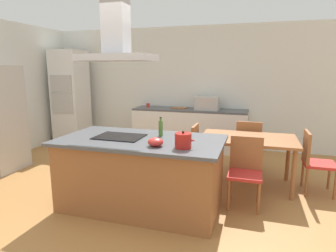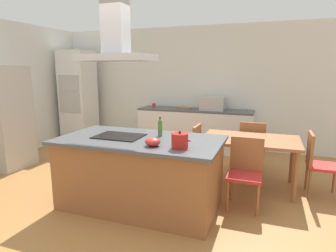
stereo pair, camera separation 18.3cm
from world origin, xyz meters
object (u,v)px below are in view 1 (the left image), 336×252
object	(u,v)px
chair_at_left_end	(188,148)
mixing_bowl	(156,142)
olive_oil_bottle	(161,128)
chair_facing_back_wall	(248,142)
countertop_microwave	(207,103)
dining_table	(248,143)
tea_kettle	(183,141)
wall_oven_stack	(71,97)
cutting_board	(179,108)
chair_facing_island	(245,167)
cooktop	(120,137)
range_hood	(116,40)
chair_at_right_end	(314,158)
coffee_mug_red	(148,105)

from	to	relation	value
chair_at_left_end	mixing_bowl	bearing A→B (deg)	-92.36
olive_oil_bottle	chair_facing_back_wall	bearing A→B (deg)	55.43
countertop_microwave	dining_table	world-z (taller)	countertop_microwave
tea_kettle	chair_facing_back_wall	xyz separation A→B (m)	(0.66, 2.05, -0.48)
chair_facing_back_wall	wall_oven_stack	bearing A→B (deg)	168.37
cutting_board	dining_table	xyz separation A→B (m)	(1.55, -1.81, -0.24)
chair_at_left_end	chair_facing_island	distance (m)	1.13
cooktop	tea_kettle	bearing A→B (deg)	-16.19
mixing_bowl	range_hood	distance (m)	1.32
chair_at_right_end	range_hood	world-z (taller)	range_hood
dining_table	chair_facing_back_wall	world-z (taller)	chair_facing_back_wall
olive_oil_bottle	chair_at_left_end	bearing A→B (deg)	79.65
cooktop	countertop_microwave	world-z (taller)	countertop_microwave
coffee_mug_red	dining_table	xyz separation A→B (m)	(2.29, -1.78, -0.28)
countertop_microwave	cooktop	bearing A→B (deg)	-102.63
cooktop	mixing_bowl	distance (m)	0.65
chair_at_left_end	cutting_board	bearing A→B (deg)	109.36
cooktop	range_hood	bearing A→B (deg)	0.00
tea_kettle	chair_at_left_end	distance (m)	1.49
coffee_mug_red	chair_facing_island	bearing A→B (deg)	-46.95
wall_oven_stack	range_hood	world-z (taller)	range_hood
tea_kettle	chair_facing_island	xyz separation A→B (m)	(0.66, 0.72, -0.48)
chair_facing_back_wall	chair_at_right_end	xyz separation A→B (m)	(0.92, -0.67, 0.00)
dining_table	chair_at_left_end	xyz separation A→B (m)	(-0.92, 0.00, -0.16)
cooktop	coffee_mug_red	size ratio (longest dim) A/B	6.67
tea_kettle	olive_oil_bottle	bearing A→B (deg)	131.12
cooktop	range_hood	world-z (taller)	range_hood
chair_facing_back_wall	dining_table	bearing A→B (deg)	-90.00
countertop_microwave	mixing_bowl	bearing A→B (deg)	-91.03
chair_facing_back_wall	olive_oil_bottle	bearing A→B (deg)	-124.57
dining_table	chair_at_left_end	distance (m)	0.93
countertop_microwave	chair_facing_back_wall	distance (m)	1.52
cooktop	range_hood	distance (m)	1.20
chair_at_left_end	chair_facing_island	size ratio (longest dim) A/B	1.00
range_hood	countertop_microwave	bearing A→B (deg)	77.37
coffee_mug_red	cutting_board	xyz separation A→B (m)	(0.74, 0.03, -0.04)
cooktop	cutting_board	distance (m)	2.93
chair_at_left_end	range_hood	xyz separation A→B (m)	(-0.65, -1.12, 1.59)
chair_facing_back_wall	chair_facing_island	xyz separation A→B (m)	(0.00, -1.33, 0.00)
olive_oil_bottle	coffee_mug_red	size ratio (longest dim) A/B	2.76
tea_kettle	chair_at_right_end	distance (m)	2.15
wall_oven_stack	chair_facing_back_wall	distance (m)	4.30
tea_kettle	countertop_microwave	bearing A→B (deg)	94.69
olive_oil_bottle	dining_table	world-z (taller)	olive_oil_bottle
tea_kettle	coffee_mug_red	distance (m)	3.56
olive_oil_bottle	chair_at_left_end	size ratio (longest dim) A/B	0.28
tea_kettle	chair_at_right_end	xyz separation A→B (m)	(1.57, 1.38, -0.48)
cooktop	chair_at_right_end	bearing A→B (deg)	24.38
countertop_microwave	coffee_mug_red	size ratio (longest dim) A/B	5.56
countertop_microwave	chair_at_left_end	world-z (taller)	countertop_microwave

